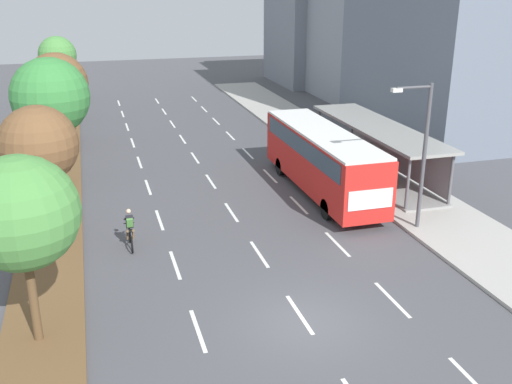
% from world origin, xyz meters
% --- Properties ---
extents(ground_plane, '(140.00, 140.00, 0.00)m').
position_xyz_m(ground_plane, '(0.00, 0.00, 0.00)').
color(ground_plane, '#4C4C51').
extents(median_strip, '(2.60, 52.00, 0.12)m').
position_xyz_m(median_strip, '(-8.30, 20.00, 0.06)').
color(median_strip, brown).
rests_on(median_strip, ground).
extents(sidewalk_right, '(4.50, 52.00, 0.15)m').
position_xyz_m(sidewalk_right, '(9.25, 20.00, 0.07)').
color(sidewalk_right, '#ADAAA3').
rests_on(sidewalk_right, ground).
extents(lane_divider_left, '(0.14, 45.94, 0.01)m').
position_xyz_m(lane_divider_left, '(-3.50, 17.47, 0.00)').
color(lane_divider_left, white).
rests_on(lane_divider_left, ground).
extents(lane_divider_center, '(0.14, 45.94, 0.01)m').
position_xyz_m(lane_divider_center, '(0.00, 17.47, 0.00)').
color(lane_divider_center, white).
rests_on(lane_divider_center, ground).
extents(lane_divider_right, '(0.14, 45.94, 0.01)m').
position_xyz_m(lane_divider_right, '(3.50, 17.47, 0.00)').
color(lane_divider_right, white).
rests_on(lane_divider_right, ground).
extents(bus_shelter, '(2.90, 12.15, 2.86)m').
position_xyz_m(bus_shelter, '(9.53, 13.34, 1.87)').
color(bus_shelter, gray).
rests_on(bus_shelter, sidewalk_right).
extents(bus, '(2.54, 11.29, 3.37)m').
position_xyz_m(bus, '(5.25, 11.64, 2.07)').
color(bus, red).
rests_on(bus, ground).
extents(cyclist, '(0.46, 1.82, 1.71)m').
position_xyz_m(cyclist, '(-5.03, 7.55, 0.79)').
color(cyclist, black).
rests_on(cyclist, ground).
extents(median_tree_nearest, '(3.43, 3.43, 5.95)m').
position_xyz_m(median_tree_nearest, '(-8.40, 1.37, 4.34)').
color(median_tree_nearest, brown).
rests_on(median_tree_nearest, median_strip).
extents(median_tree_second, '(3.25, 3.25, 5.82)m').
position_xyz_m(median_tree_second, '(-8.35, 9.30, 4.29)').
color(median_tree_second, brown).
rests_on(median_tree_second, median_strip).
extents(median_tree_third, '(4.14, 4.14, 6.79)m').
position_xyz_m(median_tree_third, '(-8.12, 17.23, 4.83)').
color(median_tree_third, brown).
rests_on(median_tree_third, median_strip).
extents(median_tree_fourth, '(4.07, 4.07, 6.15)m').
position_xyz_m(median_tree_fourth, '(-8.09, 25.16, 4.23)').
color(median_tree_fourth, brown).
rests_on(median_tree_fourth, median_strip).
extents(median_tree_fifth, '(3.37, 3.37, 5.29)m').
position_xyz_m(median_tree_fifth, '(-8.39, 33.09, 3.71)').
color(median_tree_fifth, brown).
rests_on(median_tree_fifth, median_strip).
extents(median_tree_farthest, '(3.35, 3.35, 5.84)m').
position_xyz_m(median_tree_farthest, '(-8.46, 41.01, 4.27)').
color(median_tree_farthest, brown).
rests_on(median_tree_farthest, median_strip).
extents(streetlight, '(1.91, 0.24, 6.50)m').
position_xyz_m(streetlight, '(7.42, 5.85, 3.89)').
color(streetlight, '#4C4C51').
rests_on(streetlight, sidewalk_right).
extents(building_far_right, '(9.00, 10.38, 12.95)m').
position_xyz_m(building_far_right, '(18.34, 45.26, 6.48)').
color(building_far_right, gray).
rests_on(building_far_right, ground).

